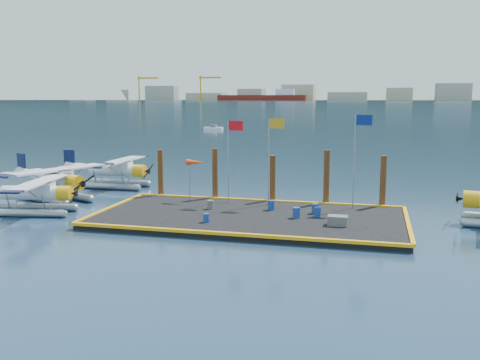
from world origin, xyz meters
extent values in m
plane|color=navy|center=(0.00, 0.00, 0.00)|extent=(4000.00, 4000.00, 0.00)
cube|color=black|center=(0.00, 0.00, 0.20)|extent=(20.00, 10.00, 0.40)
cube|color=black|center=(0.00, 1100.00, -0.05)|extent=(3000.00, 500.00, 0.30)
cube|color=#55140C|center=(-180.00, 860.00, 4.00)|extent=(150.00, 22.00, 10.00)
cube|color=silver|center=(-140.00, 860.00, 13.00)|extent=(30.00, 16.00, 12.00)
cylinder|color=orange|center=(-420.00, 895.00, 22.00)|extent=(2.40, 2.40, 44.00)
cylinder|color=orange|center=(-300.00, 895.00, 22.00)|extent=(2.40, 2.40, 44.00)
cube|color=black|center=(0.00, 1400.00, 120.00)|extent=(2200.00, 500.00, 240.00)
cone|color=black|center=(-350.00, 1500.00, 0.00)|extent=(1400.00, 1400.00, 520.00)
cone|color=black|center=(-50.00, 1550.00, 0.00)|extent=(1300.00, 1300.00, 430.00)
cylinder|color=gray|center=(-15.58, -0.62, 0.27)|extent=(5.61, 1.50, 0.54)
cylinder|color=gray|center=(-15.23, -2.58, 0.27)|extent=(5.61, 1.50, 0.54)
cylinder|color=silver|center=(-15.23, -1.57, 1.49)|extent=(4.31, 1.70, 0.99)
cube|color=silver|center=(-14.69, -1.47, 1.81)|extent=(2.13, 1.32, 0.81)
cube|color=black|center=(-14.43, -1.43, 1.99)|extent=(1.41, 1.15, 0.50)
cylinder|color=#E79F0C|center=(-12.92, -1.16, 1.49)|extent=(1.07, 1.19, 1.05)
cube|color=black|center=(-12.16, -1.03, 1.49)|extent=(0.40, 1.99, 1.01)
cube|color=silver|center=(-14.69, -1.47, 2.26)|extent=(2.74, 8.23, 0.11)
cube|color=#0A1233|center=(-15.37, 2.35, 2.26)|extent=(1.47, 1.03, 0.12)
cube|color=#0A1233|center=(-14.02, -5.30, 2.26)|extent=(1.47, 1.03, 0.12)
cylinder|color=gray|center=(-16.21, 4.18, 0.30)|extent=(6.00, 3.02, 0.61)
cylinder|color=gray|center=(-17.08, 2.13, 0.30)|extent=(6.00, 3.02, 0.61)
cylinder|color=silver|center=(-16.46, 3.08, 1.67)|extent=(4.76, 2.87, 1.11)
cube|color=silver|center=(-15.90, 2.84, 2.02)|extent=(2.48, 1.90, 0.91)
cube|color=black|center=(-15.63, 2.72, 2.22)|extent=(1.72, 1.53, 0.56)
cylinder|color=#E79F0C|center=(-14.05, 2.04, 1.67)|extent=(1.39, 1.47, 1.17)
cube|color=black|center=(-13.26, 1.70, 1.67)|extent=(0.94, 2.09, 1.13)
cube|color=silver|center=(-15.90, 2.84, 2.53)|extent=(4.97, 8.95, 0.12)
cube|color=#0A1233|center=(-14.19, 6.83, 2.53)|extent=(1.75, 1.43, 0.13)
cube|color=#0A1233|center=(-17.61, -1.16, 2.53)|extent=(1.75, 1.43, 0.13)
cube|color=#0A1233|center=(-20.73, 4.91, 2.58)|extent=(1.07, 0.55, 1.72)
cube|color=silver|center=(-20.64, 4.87, 1.92)|extent=(2.19, 3.52, 0.10)
cylinder|color=gray|center=(-14.96, 10.75, 0.29)|extent=(6.01, 0.63, 0.58)
cylinder|color=gray|center=(-14.98, 8.62, 0.29)|extent=(6.01, 0.63, 0.58)
cylinder|color=silver|center=(-14.78, 9.68, 1.60)|extent=(4.51, 1.10, 1.06)
cube|color=silver|center=(-14.20, 9.67, 1.94)|extent=(2.14, 1.08, 0.87)
cube|color=black|center=(-13.91, 9.67, 2.13)|extent=(1.36, 1.03, 0.53)
cylinder|color=#E79F0C|center=(-12.26, 9.66, 1.60)|extent=(0.98, 1.13, 1.12)
cube|color=black|center=(-11.44, 9.65, 1.60)|extent=(0.08, 2.15, 1.09)
cube|color=silver|center=(-14.20, 9.67, 2.42)|extent=(1.53, 8.72, 0.12)
cube|color=#0A1233|center=(-14.16, 13.84, 2.42)|extent=(1.46, 0.88, 0.13)
cube|color=#0A1233|center=(-14.24, 5.51, 2.42)|extent=(1.46, 0.88, 0.13)
cube|color=#0A1233|center=(-19.23, 9.72, 2.47)|extent=(1.07, 0.13, 1.65)
cube|color=silver|center=(-19.13, 9.72, 1.84)|extent=(0.90, 3.30, 0.10)
cylinder|color=#E79F0C|center=(13.98, 2.82, 1.59)|extent=(1.13, 1.26, 1.12)
cube|color=black|center=(13.17, 2.96, 1.59)|extent=(0.41, 2.13, 1.08)
cylinder|color=#55555A|center=(-3.09, 1.22, 0.70)|extent=(0.43, 0.43, 0.61)
cylinder|color=navy|center=(3.10, -0.05, 0.74)|extent=(0.49, 0.49, 0.69)
cylinder|color=navy|center=(4.38, 0.60, 0.71)|extent=(0.44, 0.44, 0.63)
cylinder|color=navy|center=(-2.17, -2.59, 0.68)|extent=(0.39, 0.39, 0.55)
cylinder|color=navy|center=(4.13, 1.56, 0.73)|extent=(0.47, 0.47, 0.66)
cylinder|color=navy|center=(1.07, 1.95, 0.73)|extent=(0.47, 0.47, 0.67)
cube|color=#55555A|center=(5.82, -1.42, 0.70)|extent=(1.19, 0.79, 0.59)
cylinder|color=gray|center=(-2.50, 3.80, 3.40)|extent=(0.08, 0.08, 6.00)
cube|color=red|center=(-1.95, 3.80, 6.05)|extent=(1.10, 0.03, 0.70)
cylinder|color=gray|center=(0.50, 3.80, 3.50)|extent=(0.08, 0.08, 6.20)
cube|color=#C48817|center=(1.05, 3.80, 6.25)|extent=(1.10, 0.03, 0.70)
cylinder|color=gray|center=(6.50, 3.80, 3.65)|extent=(0.08, 0.08, 6.50)
cube|color=navy|center=(7.05, 3.80, 6.55)|extent=(1.10, 0.03, 0.70)
cylinder|color=gray|center=(-5.50, 3.80, 1.90)|extent=(0.07, 0.07, 3.00)
cone|color=#FD460E|center=(-5.00, 3.80, 3.30)|extent=(1.40, 0.44, 0.44)
cylinder|color=#442613|center=(-8.50, 5.40, 2.00)|extent=(0.44, 0.44, 4.00)
cylinder|color=#442613|center=(-4.00, 5.40, 2.10)|extent=(0.44, 0.44, 4.20)
cylinder|color=#442613|center=(0.50, 5.40, 1.90)|extent=(0.44, 0.44, 3.80)
cylinder|color=#442613|center=(4.50, 5.40, 2.15)|extent=(0.44, 0.44, 4.30)
cylinder|color=#442613|center=(8.50, 5.40, 2.00)|extent=(0.44, 0.44, 4.00)
camera|label=1|loc=(7.80, -33.51, 8.19)|focal=40.00mm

